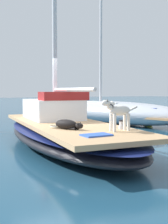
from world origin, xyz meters
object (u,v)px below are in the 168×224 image
object	(u,v)px
dog_black	(67,125)
mooring_buoy	(148,119)
sailboat_main	(65,134)
moored_boat_starboard_side	(113,112)
deck_winch	(122,125)
coiled_rope	(57,127)
deck_towel	(96,135)
dog_white	(118,112)

from	to	relation	value
dog_black	mooring_buoy	bearing A→B (deg)	33.14
sailboat_main	moored_boat_starboard_side	bearing A→B (deg)	40.21
sailboat_main	deck_winch	size ratio (longest dim) A/B	35.76
moored_boat_starboard_side	deck_winch	bearing A→B (deg)	-125.37
coiled_rope	deck_towel	size ratio (longest dim) A/B	0.58
moored_boat_starboard_side	dog_black	bearing A→B (deg)	-135.14
deck_towel	mooring_buoy	size ratio (longest dim) A/B	1.27
moored_boat_starboard_side	sailboat_main	bearing A→B (deg)	-139.79
dog_white	moored_boat_starboard_side	size ratio (longest dim) A/B	0.11
dog_white	moored_boat_starboard_side	distance (m)	7.42
sailboat_main	dog_white	distance (m)	2.27
dog_black	deck_winch	size ratio (longest dim) A/B	4.33
coiled_rope	dog_black	bearing A→B (deg)	-77.05
dog_black	deck_winch	xyz separation A→B (m)	(1.07, -0.62, -0.01)
sailboat_main	mooring_buoy	bearing A→B (deg)	26.67
coiled_rope	moored_boat_starboard_side	xyz separation A→B (m)	(5.23, 4.74, -0.13)
dog_white	dog_black	size ratio (longest dim) A/B	1.03
dog_black	moored_boat_starboard_side	world-z (taller)	moored_boat_starboard_side
dog_white	deck_towel	world-z (taller)	dog_white
dog_white	deck_winch	distance (m)	0.50
sailboat_main	deck_towel	world-z (taller)	deck_towel
dog_white	deck_winch	xyz separation A→B (m)	(0.30, 0.24, -0.32)
moored_boat_starboard_side	deck_towel	bearing A→B (deg)	-129.26
dog_black	deck_towel	bearing A→B (deg)	-88.79
dog_black	sailboat_main	bearing A→B (deg)	64.67
dog_black	deck_towel	world-z (taller)	dog_black
deck_winch	coiled_rope	size ratio (longest dim) A/B	0.65
deck_winch	moored_boat_starboard_side	size ratio (longest dim) A/B	0.03
deck_winch	deck_towel	xyz separation A→B (m)	(-1.05, -0.53, -0.08)
dog_white	deck_winch	world-z (taller)	dog_white
dog_black	mooring_buoy	xyz separation A→B (m)	(6.49, 4.24, -0.55)
sailboat_main	moored_boat_starboard_side	xyz separation A→B (m)	(4.53, 3.83, 0.22)
deck_winch	mooring_buoy	world-z (taller)	deck_winch
sailboat_main	deck_towel	xyz separation A→B (m)	(-0.58, -2.43, 0.34)
dog_black	deck_winch	world-z (taller)	dog_black
sailboat_main	dog_black	distance (m)	1.48
deck_towel	moored_boat_starboard_side	distance (m)	8.09
moored_boat_starboard_side	mooring_buoy	bearing A→B (deg)	-33.06
sailboat_main	dog_white	bearing A→B (deg)	-85.60
moored_boat_starboard_side	mooring_buoy	xyz separation A→B (m)	(1.35, -0.88, -0.34)
deck_winch	deck_towel	world-z (taller)	deck_winch
mooring_buoy	dog_white	bearing A→B (deg)	-138.31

